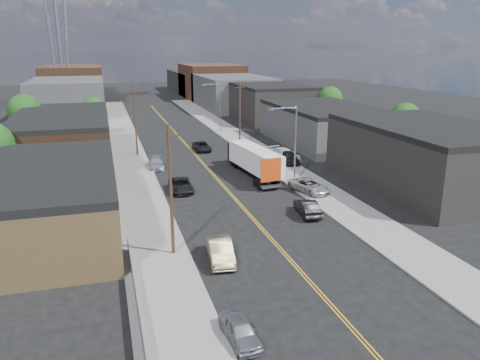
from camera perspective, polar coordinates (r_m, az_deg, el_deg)
ground at (r=85.17m, az=-7.65°, el=5.49°), size 260.00×260.00×0.00m
centerline at (r=70.66m, az=-5.74°, el=3.40°), size 0.32×120.00×0.01m
sidewalk_left at (r=69.59m, az=-13.46°, el=2.90°), size 5.00×140.00×0.15m
sidewalk_right at (r=72.93m, az=1.62°, el=3.92°), size 5.00×140.00×0.15m
warehouse_tan at (r=43.05m, az=-22.89°, el=-2.20°), size 12.00×22.00×5.60m
warehouse_brown at (r=68.12m, az=-20.75°, el=4.80°), size 12.00×26.00×6.60m
industrial_right_a at (r=56.26m, az=22.03°, el=2.74°), size 14.00×22.00×7.10m
industrial_right_b at (r=77.98m, az=10.24°, el=6.69°), size 14.00×24.00×6.10m
industrial_right_c at (r=101.58m, az=3.69°, el=9.44°), size 14.00×22.00×7.60m
skyline_left_a at (r=118.61m, az=-20.16°, el=9.55°), size 16.00×30.00×8.00m
skyline_right_a at (r=122.77m, az=-0.92°, el=10.69°), size 16.00×30.00×8.00m
skyline_left_b at (r=143.40m, az=-19.65°, el=10.95°), size 16.00×26.00×10.00m
skyline_right_b at (r=146.86m, az=-3.58°, el=11.92°), size 16.00×26.00×10.00m
skyline_left_c at (r=163.43m, az=-19.28°, el=10.96°), size 16.00×40.00×7.00m
skyline_right_c at (r=166.47m, az=-5.14°, el=11.85°), size 16.00×40.00×7.00m
streetlight_near at (r=52.85m, az=6.39°, el=5.00°), size 3.39×0.25×9.00m
streetlight_far at (r=85.83m, az=-2.70°, el=9.29°), size 3.39×0.25×9.00m
utility_pole_left_near at (r=34.64m, az=-8.43°, el=-1.25°), size 1.60×0.26×10.00m
utility_pole_left_far at (r=68.73m, az=-12.64°, el=7.09°), size 1.60×0.26×10.00m
utility_pole_right at (r=74.51m, az=-0.03°, el=8.14°), size 1.60×0.26×10.00m
chainlink_fence at (r=30.15m, az=-12.64°, el=-13.50°), size 0.05×16.00×1.22m
tree_left_mid at (r=79.28m, az=-24.70°, el=7.42°), size 5.10×5.04×8.37m
tree_left_far at (r=85.52m, az=-17.33°, el=8.05°), size 4.35×4.20×6.97m
tree_right_near at (r=73.38m, az=19.50°, el=6.90°), size 4.60×4.48×7.44m
tree_right_far at (r=93.69m, az=10.96°, el=9.49°), size 4.85×4.76×7.91m
semi_truck at (r=57.26m, az=1.42°, el=2.64°), size 3.54×14.30×3.68m
car_left_a at (r=26.33m, az=-0.04°, el=-17.86°), size 1.81×3.86×1.28m
car_left_b at (r=34.90m, az=-2.40°, el=-8.59°), size 2.23×4.98×1.59m
car_left_c at (r=51.45m, az=-7.25°, el=-0.63°), size 2.51×5.13×1.40m
car_left_d at (r=61.89m, az=-10.19°, el=2.04°), size 2.03×4.63×1.32m
car_right_oncoming at (r=44.37m, az=8.19°, el=-3.34°), size 2.15×4.66×1.48m
car_right_lot_a at (r=50.87m, az=8.45°, el=-0.69°), size 3.75×5.57×1.42m
car_right_lot_b at (r=64.72m, az=5.42°, el=3.11°), size 3.74×6.03×1.63m
car_right_lot_c at (r=63.17m, az=6.00°, el=2.77°), size 2.35×4.94×1.63m
car_ahead_truck at (r=71.41m, az=-4.67°, el=4.11°), size 2.30×4.89×1.35m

